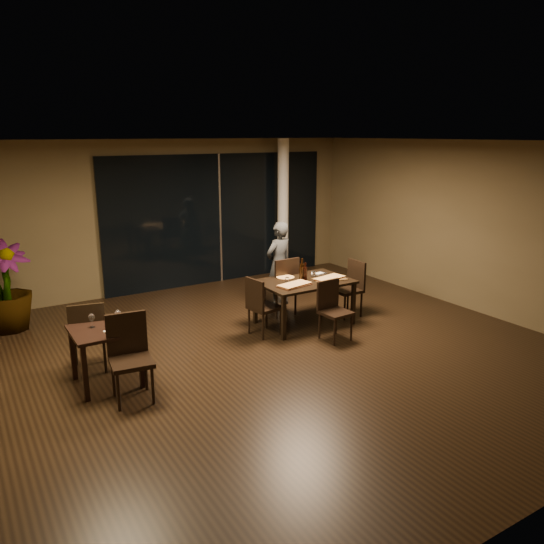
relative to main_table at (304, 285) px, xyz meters
The scene contains 31 objects.
ground 1.45m from the main_table, 141.34° to the right, with size 8.00×8.00×0.00m, color black.
wall_back 3.50m from the main_table, 107.10° to the left, with size 8.00×0.10×3.00m, color #4D4129.
wall_right 3.26m from the main_table, 14.70° to the right, with size 0.10×8.00×3.00m, color #4D4129.
ceiling 2.67m from the main_table, 141.34° to the right, with size 8.00×8.00×0.04m, color silver.
window_panel 3.23m from the main_table, 90.00° to the left, with size 5.00×0.06×2.70m, color black.
column 3.28m from the main_table, 63.84° to the left, with size 0.24×0.24×3.00m, color white.
main_table is the anchor object (origin of this frame).
side_table 3.44m from the main_table, behind, with size 0.80×0.80×0.75m.
chair_main_far 0.56m from the main_table, 97.30° to the left, with size 0.49×0.49×1.04m.
chair_main_near 0.78m from the main_table, 90.21° to the right, with size 0.45×0.45×0.92m.
chair_main_left 0.91m from the main_table, behind, with size 0.49×0.49×0.94m.
chair_main_right 0.96m from the main_table, ahead, with size 0.45×0.45×0.97m.
chair_side_far 3.51m from the main_table, behind, with size 0.54×0.54×0.99m.
chair_side_near 3.40m from the main_table, 162.69° to the right, with size 0.54×0.54×1.04m.
diner 1.08m from the main_table, 81.14° to the left, with size 0.53×0.35×1.57m, color #2A2C2E.
potted_plant 4.82m from the main_table, 151.95° to the left, with size 0.80×0.80×1.46m, color #1E501A.
pizza_board_left 0.38m from the main_table, 150.44° to the right, with size 0.56×0.28×0.01m, color #472616.
pizza_board_right 0.43m from the main_table, 22.33° to the right, with size 0.56×0.28×0.01m, color #402A14.
oblong_pizza_left 0.38m from the main_table, 150.44° to the right, with size 0.52×0.24×0.02m, color maroon, non-canonical shape.
oblong_pizza_right 0.44m from the main_table, 22.33° to the right, with size 0.52×0.24×0.02m, color maroon, non-canonical shape.
round_pizza 0.36m from the main_table, 122.09° to the left, with size 0.29×0.29×0.01m, color #A72212.
bottle_a 0.23m from the main_table, 152.90° to the left, with size 0.06×0.06×0.29m, color black, non-canonical shape.
bottle_b 0.23m from the main_table, 44.13° to the left, with size 0.06×0.06×0.29m, color black, non-canonical shape.
bottle_c 0.27m from the main_table, 82.34° to the left, with size 0.08×0.08×0.35m, color black, non-canonical shape.
tumbler_left 0.32m from the main_table, 166.58° to the left, with size 0.07×0.07×0.08m, color white.
tumbler_right 0.30m from the main_table, 22.67° to the left, with size 0.08×0.08×0.10m, color white.
napkin_near 0.56m from the main_table, ahead, with size 0.18×0.10×0.01m, color white.
napkin_far 0.54m from the main_table, 24.87° to the left, with size 0.18×0.10×0.01m, color white.
wine_glass_a 3.54m from the main_table, behind, with size 0.08×0.08×0.17m, color white, non-canonical shape.
wine_glass_b 3.26m from the main_table, behind, with size 0.09×0.09×0.19m, color white, non-canonical shape.
side_napkin 3.41m from the main_table, 168.97° to the right, with size 0.18×0.11×0.01m, color white.
Camera 1 is at (-3.86, -6.09, 3.11)m, focal length 35.00 mm.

